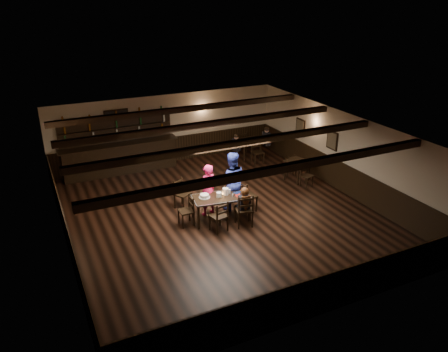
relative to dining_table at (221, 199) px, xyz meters
name	(u,v)px	position (x,y,z in m)	size (l,w,h in m)	color
ground	(221,214)	(0.12, 0.28, -0.68)	(10.00, 10.00, 0.00)	black
room_shell	(220,161)	(0.12, 0.31, 1.07)	(9.02, 10.02, 2.71)	beige
dining_table	(221,199)	(0.00, 0.00, 0.00)	(1.78, 1.06, 0.75)	black
chair_near_left	(220,215)	(-0.33, -0.67, -0.13)	(0.52, 0.50, 0.94)	black
chair_near_right	(245,208)	(0.43, -0.70, -0.08)	(0.56, 0.54, 1.03)	black
chair_end_left	(188,208)	(-0.99, 0.12, -0.15)	(0.40, 0.42, 0.90)	black
chair_end_right	(246,194)	(0.90, 0.14, -0.09)	(0.50, 0.52, 1.01)	black
chair_far_pushed	(180,191)	(-0.81, 1.28, -0.13)	(0.59, 0.59, 0.94)	black
woman_pink	(208,190)	(-0.22, 0.47, 0.13)	(0.59, 0.39, 1.63)	#FB2E4E
man_blue	(231,181)	(0.58, 0.48, 0.26)	(0.92, 0.71, 1.89)	navy
seated_person	(244,200)	(0.45, -0.63, 0.13)	(0.32, 0.48, 0.78)	black
cake	(204,196)	(-0.46, 0.15, 0.12)	(0.33, 0.33, 0.10)	white
plate_stack_a	(219,195)	(-0.06, -0.01, 0.15)	(0.16, 0.16, 0.15)	white
plate_stack_b	(225,191)	(0.18, 0.07, 0.18)	(0.17, 0.17, 0.20)	white
tea_light	(223,194)	(0.09, 0.07, 0.10)	(0.05, 0.05, 0.06)	#A5A8AD
salt_shaker	(233,195)	(0.31, -0.14, 0.11)	(0.03, 0.03, 0.08)	silver
pepper_shaker	(235,194)	(0.38, -0.14, 0.12)	(0.04, 0.04, 0.10)	#A5A8AD
drink_glass	(229,191)	(0.32, 0.09, 0.14)	(0.08, 0.08, 0.13)	silver
menu_red	(240,195)	(0.54, -0.16, 0.08)	(0.29, 0.20, 0.00)	maroon
menu_blue	(238,193)	(0.57, 0.03, 0.08)	(0.26, 0.18, 0.00)	#0D1841
bar_counter	(120,154)	(-1.85, 4.99, 0.05)	(4.36, 0.70, 2.20)	black
back_table_a	(297,164)	(3.71, 1.48, -0.04)	(0.91, 0.91, 0.75)	black
back_table_b	(249,143)	(3.24, 4.23, -0.02)	(0.95, 0.95, 0.75)	black
bg_patron_left	(236,142)	(2.58, 4.09, 0.13)	(0.28, 0.37, 0.68)	black
bg_patron_right	(266,136)	(4.00, 4.16, 0.17)	(0.25, 0.39, 0.77)	black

